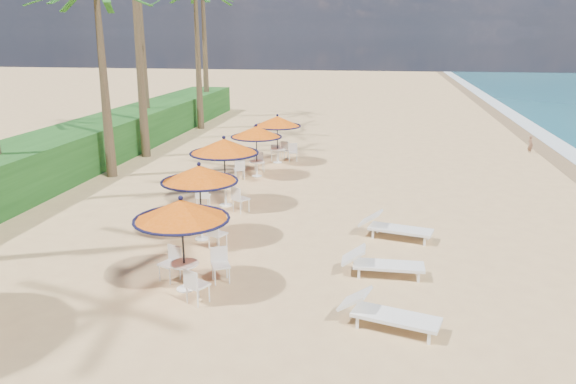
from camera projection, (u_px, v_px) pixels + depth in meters
name	position (u px, v px, depth m)	size (l,w,h in m)	color
ground	(380.00, 302.00, 12.68)	(160.00, 160.00, 0.00)	tan
scrub_hedge	(78.00, 148.00, 25.04)	(3.00, 40.00, 1.80)	#194716
station_0	(184.00, 221.00, 12.87)	(2.23, 2.23, 2.33)	black
station_1	(199.00, 181.00, 16.09)	(2.24, 2.24, 2.33)	black
station_2	(224.00, 153.00, 19.20)	(2.40, 2.40, 2.50)	black
station_3	(255.00, 138.00, 23.37)	(2.15, 2.19, 2.24)	black
station_4	(278.00, 127.00, 25.92)	(2.19, 2.19, 2.29)	black
lounger_near	(386.00, 313.00, 11.50)	(2.17, 1.17, 0.74)	white
lounger_mid	(380.00, 263.00, 13.99)	(2.05, 0.67, 0.73)	white
lounger_far	(393.00, 227.00, 16.55)	(2.24, 1.15, 0.77)	white
person	(530.00, 144.00, 28.30)	(0.34, 0.22, 0.93)	brown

